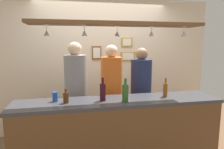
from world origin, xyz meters
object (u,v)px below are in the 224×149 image
(bottle_champagne_green, at_px, (125,93))
(picture_frame_lower_pair, at_px, (128,56))
(drink_can, at_px, (55,97))
(picture_frame_upper_small, at_px, (127,42))
(person_middle_orange_shirt, at_px, (111,88))
(bottle_beer_amber_tall, at_px, (165,89))
(bottle_wine_dark_red, at_px, (103,92))
(person_left_grey_shirt, at_px, (76,87))
(bottle_beer_brown_stubby, at_px, (66,97))
(person_right_navy_shirt, at_px, (141,88))
(picture_frame_crest, at_px, (97,53))

(bottle_champagne_green, xyz_separation_m, picture_frame_lower_pair, (0.46, 1.51, 0.35))
(drink_can, bearing_deg, picture_frame_upper_small, 45.11)
(person_middle_orange_shirt, distance_m, bottle_champagne_green, 0.72)
(bottle_beer_amber_tall, bearing_deg, bottle_wine_dark_red, -178.15)
(person_left_grey_shirt, bearing_deg, bottle_champagne_green, -50.16)
(bottle_beer_amber_tall, xyz_separation_m, picture_frame_upper_small, (-0.17, 1.37, 0.65))
(bottle_beer_brown_stubby, xyz_separation_m, bottle_beer_amber_tall, (1.34, 0.04, 0.03))
(person_right_navy_shirt, height_order, picture_frame_crest, picture_frame_crest)
(bottle_wine_dark_red, distance_m, picture_frame_lower_pair, 1.62)
(bottle_champagne_green, bearing_deg, drink_can, 167.22)
(bottle_beer_brown_stubby, bearing_deg, bottle_beer_amber_tall, 1.58)
(bottle_beer_brown_stubby, relative_size, bottle_beer_amber_tall, 0.69)
(picture_frame_upper_small, bearing_deg, bottle_wine_dark_red, -116.81)
(bottle_champagne_green, bearing_deg, bottle_beer_amber_tall, 12.78)
(picture_frame_upper_small, bearing_deg, person_middle_orange_shirt, -120.72)
(person_left_grey_shirt, bearing_deg, picture_frame_crest, 61.70)
(person_middle_orange_shirt, height_order, picture_frame_lower_pair, person_middle_orange_shirt)
(picture_frame_lower_pair, distance_m, picture_frame_crest, 0.63)
(person_middle_orange_shirt, relative_size, bottle_beer_brown_stubby, 9.55)
(bottle_beer_amber_tall, distance_m, picture_frame_crest, 1.64)
(bottle_beer_brown_stubby, height_order, picture_frame_upper_small, picture_frame_upper_small)
(bottle_champagne_green, bearing_deg, bottle_wine_dark_red, 157.75)
(bottle_beer_brown_stubby, xyz_separation_m, bottle_wine_dark_red, (0.46, 0.01, 0.05))
(bottle_beer_amber_tall, height_order, bottle_wine_dark_red, bottle_wine_dark_red)
(person_middle_orange_shirt, xyz_separation_m, picture_frame_lower_pair, (0.50, 0.80, 0.44))
(person_left_grey_shirt, xyz_separation_m, picture_frame_crest, (0.43, 0.80, 0.49))
(bottle_beer_brown_stubby, distance_m, picture_frame_lower_pair, 1.89)
(person_left_grey_shirt, distance_m, person_right_navy_shirt, 1.06)
(person_left_grey_shirt, distance_m, drink_can, 0.58)
(bottle_wine_dark_red, bearing_deg, picture_frame_lower_pair, 62.37)
(person_middle_orange_shirt, relative_size, picture_frame_upper_small, 7.81)
(picture_frame_upper_small, height_order, picture_frame_crest, picture_frame_upper_small)
(person_middle_orange_shirt, relative_size, person_right_navy_shirt, 1.03)
(person_middle_orange_shirt, relative_size, bottle_champagne_green, 5.73)
(person_right_navy_shirt, bearing_deg, picture_frame_crest, 128.35)
(bottle_wine_dark_red, relative_size, picture_frame_lower_pair, 1.00)
(picture_frame_lower_pair, bearing_deg, person_middle_orange_shirt, -122.04)
(person_middle_orange_shirt, bearing_deg, picture_frame_crest, 99.40)
(drink_can, bearing_deg, person_left_grey_shirt, 62.04)
(picture_frame_crest, bearing_deg, bottle_champagne_green, -83.70)
(person_left_grey_shirt, relative_size, picture_frame_lower_pair, 5.87)
(bottle_beer_amber_tall, relative_size, bottle_wine_dark_red, 0.87)
(person_right_navy_shirt, relative_size, picture_frame_crest, 6.43)
(bottle_wine_dark_red, distance_m, picture_frame_crest, 1.47)
(picture_frame_lower_pair, bearing_deg, picture_frame_crest, 180.00)
(bottle_wine_dark_red, xyz_separation_m, picture_frame_crest, (0.10, 1.40, 0.43))
(person_right_navy_shirt, distance_m, picture_frame_crest, 1.15)
(bottle_beer_amber_tall, bearing_deg, bottle_champagne_green, -167.22)
(bottle_wine_dark_red, bearing_deg, bottle_champagne_green, -22.25)
(person_left_grey_shirt, xyz_separation_m, bottle_champagne_green, (0.60, -0.71, 0.06))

